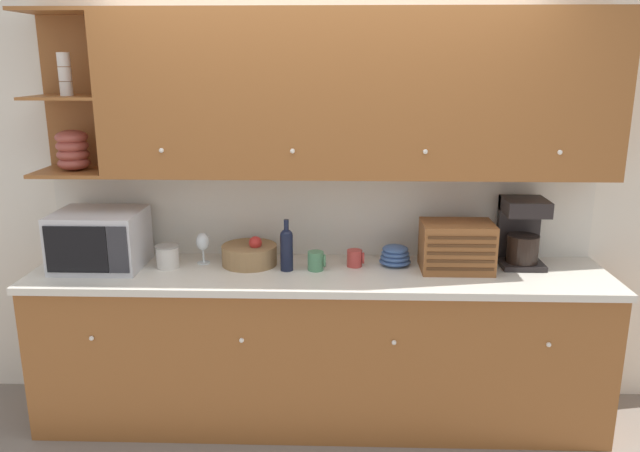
{
  "coord_description": "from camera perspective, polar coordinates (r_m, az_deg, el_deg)",
  "views": [
    {
      "loc": [
        0.11,
        -3.66,
        2.08
      ],
      "look_at": [
        0.0,
        -0.22,
        1.16
      ],
      "focal_mm": 35.0,
      "sensor_mm": 36.0,
      "label": 1
    }
  ],
  "objects": [
    {
      "name": "coffee_maker",
      "position": [
        3.77,
        17.96,
        -0.49
      ],
      "size": [
        0.24,
        0.25,
        0.4
      ],
      "color": "black",
      "rests_on": "counter_unit"
    },
    {
      "name": "mug_blue_second",
      "position": [
        3.54,
        -0.35,
        -3.21
      ],
      "size": [
        0.1,
        0.09,
        0.11
      ],
      "color": "#4C845B",
      "rests_on": "counter_unit"
    },
    {
      "name": "backsplash_panel",
      "position": [
        3.77,
        0.1,
        1.22
      ],
      "size": [
        3.24,
        0.01,
        0.53
      ],
      "color": "silver",
      "rests_on": "counter_unit"
    },
    {
      "name": "bread_box",
      "position": [
        3.6,
        12.38,
        -1.84
      ],
      "size": [
        0.4,
        0.27,
        0.28
      ],
      "color": "brown",
      "rests_on": "counter_unit"
    },
    {
      "name": "wine_bottle",
      "position": [
        3.52,
        -3.07,
        -1.98
      ],
      "size": [
        0.07,
        0.07,
        0.3
      ],
      "color": "black",
      "rests_on": "counter_unit"
    },
    {
      "name": "storage_canister",
      "position": [
        3.68,
        -13.76,
        -2.72
      ],
      "size": [
        0.14,
        0.14,
        0.13
      ],
      "color": "silver",
      "rests_on": "counter_unit"
    },
    {
      "name": "counter_unit",
      "position": [
        3.72,
        -0.05,
        -10.83
      ],
      "size": [
        3.26,
        0.65,
        0.93
      ],
      "color": "#935628",
      "rests_on": "ground_plane"
    },
    {
      "name": "microwave",
      "position": [
        3.78,
        -19.49,
        -1.16
      ],
      "size": [
        0.49,
        0.41,
        0.33
      ],
      "color": "silver",
      "rests_on": "counter_unit"
    },
    {
      "name": "bowl_stack_on_counter",
      "position": [
        3.65,
        6.88,
        -2.72
      ],
      "size": [
        0.18,
        0.18,
        0.12
      ],
      "color": "#3D5B93",
      "rests_on": "counter_unit"
    },
    {
      "name": "mug",
      "position": [
        3.61,
        3.23,
        -2.96
      ],
      "size": [
        0.1,
        0.09,
        0.1
      ],
      "color": "#B73D38",
      "rests_on": "counter_unit"
    },
    {
      "name": "fruit_basket",
      "position": [
        3.66,
        -6.45,
        -2.59
      ],
      "size": [
        0.32,
        0.32,
        0.18
      ],
      "color": "#937047",
      "rests_on": "counter_unit"
    },
    {
      "name": "wine_glass",
      "position": [
        3.7,
        -10.67,
        -1.53
      ],
      "size": [
        0.08,
        0.08,
        0.18
      ],
      "color": "silver",
      "rests_on": "counter_unit"
    },
    {
      "name": "ground_plane",
      "position": [
        4.21,
        0.1,
        -14.68
      ],
      "size": [
        24.0,
        24.0,
        0.0
      ],
      "primitive_type": "plane",
      "color": "slate"
    },
    {
      "name": "wall_back",
      "position": [
        3.78,
        0.12,
        2.98
      ],
      "size": [
        5.64,
        0.06,
        2.6
      ],
      "color": "silver",
      "rests_on": "ground_plane"
    },
    {
      "name": "upper_cabinets",
      "position": [
        3.49,
        2.78,
        11.88
      ],
      "size": [
        3.24,
        0.38,
        0.9
      ],
      "color": "#935628",
      "rests_on": "backsplash_panel"
    }
  ]
}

